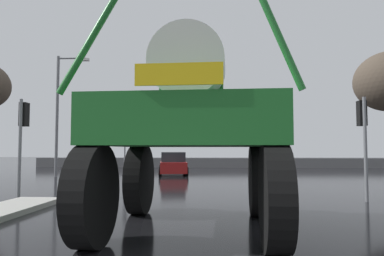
{
  "coord_description": "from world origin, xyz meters",
  "views": [
    {
      "loc": [
        0.85,
        -2.44,
        1.68
      ],
      "look_at": [
        0.18,
        8.24,
        2.33
      ],
      "focal_mm": 33.65,
      "sensor_mm": 36.0,
      "label": 1
    }
  ],
  "objects_px": {
    "traffic_signal_far_left": "(125,134)",
    "streetlight_far_left": "(60,109)",
    "traffic_signal_near_right": "(363,125)",
    "sedan_ahead": "(173,164)",
    "traffic_signal_near_left": "(23,126)",
    "oversize_sprayer": "(191,130)"
  },
  "relations": [
    {
      "from": "traffic_signal_far_left",
      "to": "streetlight_far_left",
      "type": "xyz_separation_m",
      "value": [
        -2.9,
        -5.07,
        1.39
      ]
    },
    {
      "from": "streetlight_far_left",
      "to": "traffic_signal_near_right",
      "type": "bearing_deg",
      "value": -33.24
    },
    {
      "from": "sedan_ahead",
      "to": "streetlight_far_left",
      "type": "relative_size",
      "value": 0.57
    },
    {
      "from": "oversize_sprayer",
      "to": "traffic_signal_far_left",
      "type": "bearing_deg",
      "value": 20.18
    },
    {
      "from": "oversize_sprayer",
      "to": "streetlight_far_left",
      "type": "distance_m",
      "value": 16.89
    },
    {
      "from": "sedan_ahead",
      "to": "traffic_signal_near_right",
      "type": "bearing_deg",
      "value": -155.31
    },
    {
      "from": "traffic_signal_near_left",
      "to": "traffic_signal_far_left",
      "type": "bearing_deg",
      "value": 90.04
    },
    {
      "from": "sedan_ahead",
      "to": "streetlight_far_left",
      "type": "bearing_deg",
      "value": 101.92
    },
    {
      "from": "traffic_signal_near_right",
      "to": "streetlight_far_left",
      "type": "relative_size",
      "value": 0.45
    },
    {
      "from": "oversize_sprayer",
      "to": "streetlight_far_left",
      "type": "xyz_separation_m",
      "value": [
        -9.13,
        14.05,
        2.15
      ]
    },
    {
      "from": "sedan_ahead",
      "to": "traffic_signal_near_right",
      "type": "height_order",
      "value": "traffic_signal_near_right"
    },
    {
      "from": "traffic_signal_near_right",
      "to": "streetlight_far_left",
      "type": "height_order",
      "value": "streetlight_far_left"
    },
    {
      "from": "oversize_sprayer",
      "to": "traffic_signal_near_left",
      "type": "relative_size",
      "value": 1.52
    },
    {
      "from": "traffic_signal_far_left",
      "to": "streetlight_far_left",
      "type": "bearing_deg",
      "value": -119.77
    },
    {
      "from": "traffic_signal_far_left",
      "to": "oversize_sprayer",
      "type": "bearing_deg",
      "value": -71.94
    },
    {
      "from": "oversize_sprayer",
      "to": "traffic_signal_far_left",
      "type": "distance_m",
      "value": 20.12
    },
    {
      "from": "traffic_signal_near_right",
      "to": "traffic_signal_far_left",
      "type": "distance_m",
      "value": 18.66
    },
    {
      "from": "traffic_signal_near_left",
      "to": "traffic_signal_near_right",
      "type": "bearing_deg",
      "value": 0.0
    },
    {
      "from": "traffic_signal_far_left",
      "to": "streetlight_far_left",
      "type": "relative_size",
      "value": 0.52
    },
    {
      "from": "oversize_sprayer",
      "to": "sedan_ahead",
      "type": "relative_size",
      "value": 1.22
    },
    {
      "from": "sedan_ahead",
      "to": "traffic_signal_near_left",
      "type": "relative_size",
      "value": 1.25
    },
    {
      "from": "traffic_signal_near_left",
      "to": "traffic_signal_near_right",
      "type": "distance_m",
      "value": 11.62
    }
  ]
}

